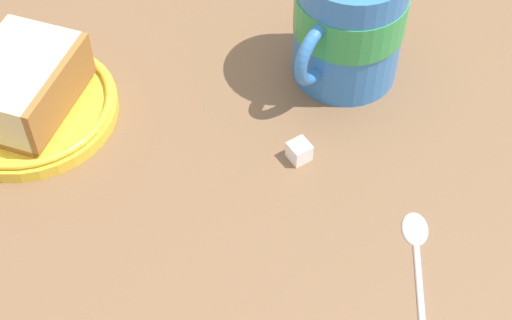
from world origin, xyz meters
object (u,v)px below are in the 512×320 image
cake_slice (24,85)px  teaspoon (417,251)px  sugar_cube (299,151)px  tea_mug (348,19)px  small_plate (28,107)px

cake_slice → teaspoon: cake_slice is taller
teaspoon → sugar_cube: (-7.29, 9.81, 0.45)cm
teaspoon → sugar_cube: size_ratio=8.05×
tea_mug → teaspoon: tea_mug is taller
cake_slice → sugar_cube: 22.70cm
small_plate → tea_mug: 27.41cm
cake_slice → sugar_cube: bearing=-17.8°
sugar_cube → cake_slice: bearing=162.2°
teaspoon → small_plate: bearing=149.9°
teaspoon → cake_slice: bearing=149.8°
cake_slice → tea_mug: size_ratio=1.10×
small_plate → sugar_cube: (21.70, -7.00, -0.06)cm
sugar_cube → small_plate: bearing=162.1°
small_plate → cake_slice: size_ratio=1.23×
teaspoon → sugar_cube: 12.23cm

